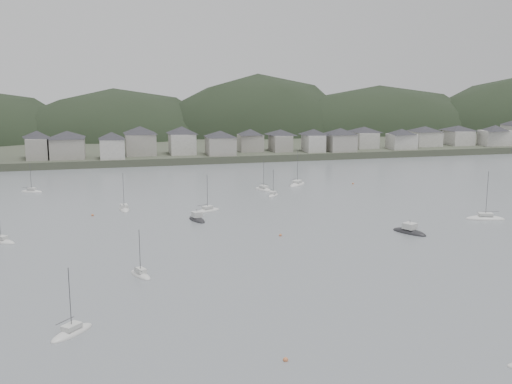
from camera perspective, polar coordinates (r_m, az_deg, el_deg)
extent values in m
plane|color=slate|center=(97.76, 10.96, -11.53)|extent=(900.00, 900.00, 0.00)
cube|color=#383D2D|center=(380.31, -8.11, 5.37)|extent=(900.00, 250.00, 3.00)
ellipsoid|color=black|center=(357.64, -12.84, 3.02)|extent=(132.08, 90.41, 79.74)
ellipsoid|color=black|center=(369.11, 0.16, 3.10)|extent=(133.88, 88.37, 101.41)
ellipsoid|color=black|center=(389.46, 11.17, 3.65)|extent=(165.81, 81.78, 82.55)
cube|color=gray|center=(266.49, -19.56, 3.82)|extent=(8.34, 12.91, 8.59)
pyramid|color=#252529|center=(265.91, -19.64, 5.06)|extent=(15.78, 15.78, 3.01)
cube|color=gray|center=(264.99, -17.06, 3.91)|extent=(13.68, 13.35, 8.36)
pyramid|color=#252529|center=(264.42, -17.13, 5.12)|extent=(20.07, 20.07, 2.93)
cube|color=#A8A59E|center=(259.39, -13.19, 3.93)|extent=(9.78, 10.20, 8.08)
pyramid|color=#252529|center=(258.82, -13.24, 5.13)|extent=(14.83, 14.83, 2.83)
cube|color=gray|center=(269.33, -10.66, 4.38)|extent=(12.59, 13.33, 9.09)
pyramid|color=#252529|center=(268.73, -10.71, 5.68)|extent=(19.24, 19.24, 3.18)
cube|color=#A8A59E|center=(269.44, -6.86, 4.47)|extent=(10.74, 12.17, 8.87)
pyramid|color=#252529|center=(268.85, -6.89, 5.74)|extent=(17.01, 17.01, 3.10)
cube|color=gray|center=(265.48, -3.31, 4.31)|extent=(11.63, 12.09, 7.69)
pyramid|color=#252529|center=(264.94, -3.32, 5.42)|extent=(17.61, 17.61, 2.69)
cube|color=gray|center=(277.12, -0.52, 4.57)|extent=(10.37, 9.35, 7.44)
pyramid|color=#252529|center=(276.62, -0.52, 5.60)|extent=(14.65, 14.65, 2.60)
cube|color=gray|center=(278.25, 2.28, 4.57)|extent=(8.24, 12.20, 7.22)
pyramid|color=#252529|center=(277.76, 2.29, 5.57)|extent=(15.17, 15.17, 2.53)
cube|color=#A8A59E|center=(277.51, 5.34, 4.54)|extent=(8.06, 10.91, 7.46)
pyramid|color=#252529|center=(277.01, 5.36, 5.57)|extent=(14.08, 14.08, 2.61)
cube|color=gray|center=(280.44, 7.83, 4.57)|extent=(11.73, 11.78, 7.66)
pyramid|color=#252529|center=(279.93, 7.86, 5.62)|extent=(17.46, 17.46, 2.68)
cube|color=#A8A59E|center=(295.62, 9.98, 4.79)|extent=(10.19, 13.02, 7.33)
pyramid|color=#252529|center=(295.15, 10.01, 5.75)|extent=(17.23, 17.23, 2.57)
cube|color=#A8A59E|center=(294.15, 13.34, 4.59)|extent=(11.70, 9.81, 6.88)
pyramid|color=#252529|center=(293.71, 13.38, 5.49)|extent=(15.97, 15.97, 2.41)
cube|color=#A8A59E|center=(309.87, 15.37, 4.81)|extent=(12.83, 12.48, 7.00)
pyramid|color=#252529|center=(309.45, 15.41, 5.68)|extent=(18.79, 18.79, 2.45)
cube|color=#A8A59E|center=(319.68, 18.20, 4.82)|extent=(11.07, 13.50, 6.97)
pyramid|color=#252529|center=(319.27, 18.25, 5.66)|extent=(18.25, 18.25, 2.44)
cube|color=#A8A59E|center=(321.76, 21.25, 4.70)|extent=(13.75, 9.12, 7.34)
pyramid|color=#252529|center=(321.33, 21.31, 5.58)|extent=(16.97, 16.97, 2.57)
ellipsoid|color=silver|center=(94.98, -16.69, -12.45)|extent=(7.13, 7.43, 1.56)
cube|color=beige|center=(94.57, -16.73, -11.85)|extent=(3.12, 3.17, 0.70)
cylinder|color=#3F3F42|center=(93.15, -16.86, -9.60)|extent=(0.12, 0.12, 9.76)
cylinder|color=#3F3F42|center=(95.38, -17.30, -11.33)|extent=(2.45, 2.65, 0.10)
ellipsoid|color=silver|center=(209.12, 3.85, 0.66)|extent=(8.79, 8.96, 1.90)
cube|color=beige|center=(208.91, 3.86, 0.99)|extent=(3.82, 3.85, 0.70)
cylinder|color=#3F3F42|center=(208.14, 3.87, 2.31)|extent=(0.12, 0.12, 11.89)
cylinder|color=#3F3F42|center=(209.61, 3.45, 1.18)|extent=(3.04, 3.15, 0.10)
ellipsoid|color=silver|center=(149.23, -22.55, -4.30)|extent=(7.71, 6.74, 1.56)
cube|color=beige|center=(148.97, -22.58, -3.90)|extent=(3.21, 3.03, 0.70)
ellipsoid|color=silver|center=(190.46, 1.61, -0.33)|extent=(5.42, 6.40, 1.28)
cube|color=beige|center=(190.28, 1.61, -0.05)|extent=(2.46, 2.65, 0.70)
cylinder|color=#3F3F42|center=(189.70, 1.61, 0.90)|extent=(0.12, 0.12, 8.02)
cylinder|color=#3F3F42|center=(190.88, 1.34, 0.15)|extent=(1.77, 2.40, 0.10)
ellipsoid|color=silver|center=(117.64, -10.65, -7.60)|extent=(4.71, 7.23, 1.38)
cube|color=beige|center=(117.34, -10.66, -7.14)|extent=(2.34, 2.82, 0.70)
cylinder|color=#3F3F42|center=(116.32, -10.72, -5.51)|extent=(0.12, 0.12, 8.64)
cylinder|color=#3F3F42|center=(116.06, -10.88, -7.07)|extent=(1.30, 2.91, 0.10)
ellipsoid|color=silver|center=(169.09, -4.51, -1.79)|extent=(8.26, 5.95, 1.60)
cube|color=beige|center=(168.85, -4.52, -1.42)|extent=(3.29, 2.85, 0.70)
cylinder|color=#3F3F42|center=(168.05, -4.54, -0.08)|extent=(0.12, 0.12, 9.98)
cylinder|color=#3F3F42|center=(169.18, -4.98, -1.22)|extent=(3.23, 1.75, 0.10)
ellipsoid|color=silver|center=(208.79, -20.07, 0.00)|extent=(7.53, 4.96, 1.44)
cube|color=beige|center=(208.61, -20.09, 0.28)|extent=(2.94, 2.45, 0.70)
cylinder|color=#3F3F42|center=(208.02, -20.16, 1.26)|extent=(0.12, 0.12, 9.01)
cylinder|color=#3F3F42|center=(208.15, -20.44, 0.38)|extent=(3.02, 1.37, 0.10)
ellipsoid|color=silver|center=(199.50, 0.72, 0.18)|extent=(5.64, 8.74, 1.67)
cube|color=beige|center=(199.29, 0.72, 0.51)|extent=(2.81, 3.40, 0.70)
cylinder|color=#3F3F42|center=(198.58, 0.72, 1.71)|extent=(0.12, 0.12, 10.44)
cylinder|color=#3F3F42|center=(200.66, 0.77, 0.74)|extent=(1.52, 3.51, 0.10)
ellipsoid|color=silver|center=(174.47, -12.12, -1.61)|extent=(3.28, 8.28, 1.62)
cube|color=beige|center=(174.24, -12.13, -1.25)|extent=(2.02, 2.97, 0.70)
cylinder|color=#3F3F42|center=(173.45, -12.18, 0.07)|extent=(0.12, 0.12, 10.11)
cylinder|color=#3F3F42|center=(172.70, -12.16, -1.17)|extent=(0.42, 3.63, 0.10)
ellipsoid|color=silver|center=(170.07, 20.49, -2.38)|extent=(10.47, 6.34, 1.99)
cube|color=beige|center=(169.80, 20.52, -1.95)|extent=(4.02, 3.23, 0.70)
cylinder|color=#3F3F42|center=(168.81, 20.63, -0.26)|extent=(0.12, 0.12, 12.47)
cylinder|color=#3F3F42|center=(171.12, 20.88, -1.69)|extent=(4.26, 1.59, 0.10)
ellipsoid|color=black|center=(150.31, 14.04, -3.68)|extent=(7.07, 9.63, 2.01)
cube|color=beige|center=(149.91, 14.07, -3.07)|extent=(3.52, 3.60, 1.40)
cylinder|color=#3F3F42|center=(149.70, 14.08, -2.74)|extent=(0.10, 0.10, 1.20)
ellipsoid|color=black|center=(159.08, -5.49, -2.61)|extent=(4.71, 8.39, 1.75)
cube|color=beige|center=(158.73, -5.50, -2.07)|extent=(2.74, 2.85, 1.40)
cylinder|color=#3F3F42|center=(158.53, -5.51, -1.76)|extent=(0.10, 0.10, 1.20)
sphere|color=#C86F42|center=(169.07, -14.92, -2.09)|extent=(0.70, 0.70, 0.70)
sphere|color=#C86F42|center=(213.19, 8.99, 0.77)|extent=(0.70, 0.70, 0.70)
sphere|color=#C86F42|center=(143.32, 2.28, -4.03)|extent=(0.70, 0.70, 0.70)
sphere|color=#C86F42|center=(83.46, 2.75, -15.27)|extent=(0.70, 0.70, 0.70)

